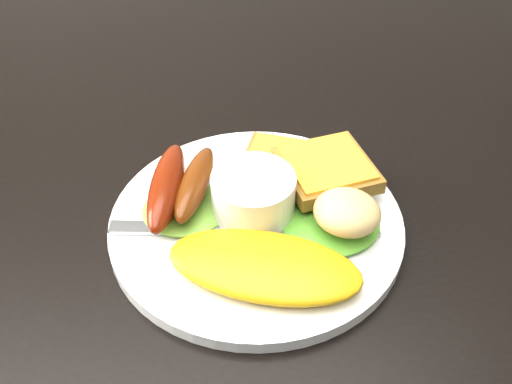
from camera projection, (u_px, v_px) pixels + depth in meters
The scene contains 13 objects.
dining_table at pixel (243, 134), 0.63m from camera, with size 1.20×0.80×0.04m, color black.
person at pixel (75, 18), 1.02m from camera, with size 0.47×0.31×1.29m, color navy.
plate at pixel (256, 223), 0.50m from camera, with size 0.24×0.24×0.01m, color white.
lettuce_left at pixel (186, 208), 0.49m from camera, with size 0.07×0.07×0.01m, color #5A9432.
lettuce_right at pixel (331, 224), 0.48m from camera, with size 0.08×0.07×0.01m, color green.
omelette at pixel (264, 266), 0.44m from camera, with size 0.15×0.07×0.02m, color yellow.
sausage_a at pixel (166, 186), 0.49m from camera, with size 0.03×0.11×0.03m, color maroon.
sausage_b at pixel (195, 183), 0.49m from camera, with size 0.02×0.09×0.02m, color #5C260A.
ramekin at pixel (253, 197), 0.49m from camera, with size 0.07×0.07×0.04m, color white.
toast_a at pixel (284, 167), 0.53m from camera, with size 0.07×0.07×0.01m, color brown.
toast_b at pixel (326, 170), 0.51m from camera, with size 0.07×0.07×0.01m, color brown.
potato_salad at pixel (347, 212), 0.46m from camera, with size 0.05×0.05×0.03m, color beige.
fork at pixel (209, 229), 0.48m from camera, with size 0.16×0.01×0.00m, color #ADAFB7.
Camera 1 is at (0.00, -0.51, 1.11)m, focal length 42.00 mm.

